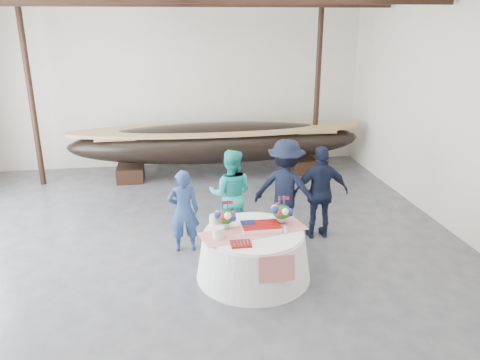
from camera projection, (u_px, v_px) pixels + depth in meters
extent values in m
cube|color=#3D3D42|center=(196.00, 267.00, 7.78)|extent=(10.00, 12.00, 0.01)
cube|color=silver|center=(179.00, 84.00, 12.65)|extent=(10.00, 0.02, 4.50)
cube|color=black|center=(178.00, 3.00, 10.13)|extent=(9.80, 0.12, 0.18)
cylinder|color=black|center=(31.00, 94.00, 10.98)|extent=(0.14, 0.14, 4.50)
cylinder|color=black|center=(317.00, 87.00, 12.00)|extent=(0.14, 0.14, 4.50)
cube|color=black|center=(131.00, 173.00, 11.97)|extent=(0.66, 0.85, 0.38)
cube|color=black|center=(302.00, 165.00, 12.62)|extent=(0.66, 0.85, 0.38)
ellipsoid|color=black|center=(218.00, 143.00, 12.06)|extent=(7.53, 1.51, 1.04)
cube|color=#9E7A4C|center=(218.00, 132.00, 11.97)|extent=(6.03, 0.99, 0.06)
cone|color=white|center=(254.00, 255.00, 7.42)|extent=(1.82, 1.82, 0.75)
cylinder|color=white|center=(254.00, 232.00, 7.29)|extent=(1.54, 1.54, 0.04)
cube|color=red|center=(254.00, 231.00, 7.29)|extent=(1.76, 0.94, 0.01)
cube|color=white|center=(261.00, 227.00, 7.35)|extent=(0.60, 0.40, 0.07)
cylinder|color=white|center=(218.00, 233.00, 7.03)|extent=(0.18, 0.18, 0.18)
cylinder|color=white|center=(215.00, 220.00, 7.47)|extent=(0.18, 0.18, 0.17)
cube|color=maroon|center=(241.00, 244.00, 6.85)|extent=(0.30, 0.24, 0.03)
cone|color=silver|center=(285.00, 229.00, 7.22)|extent=(0.09, 0.09, 0.12)
imported|color=navy|center=(184.00, 211.00, 8.14)|extent=(0.55, 0.37, 1.50)
imported|color=#21AEA4|center=(231.00, 194.00, 8.64)|extent=(0.95, 0.81, 1.70)
imported|color=black|center=(286.00, 189.00, 8.66)|extent=(1.39, 1.16, 1.87)
imported|color=black|center=(321.00, 193.00, 8.62)|extent=(1.05, 0.46, 1.76)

